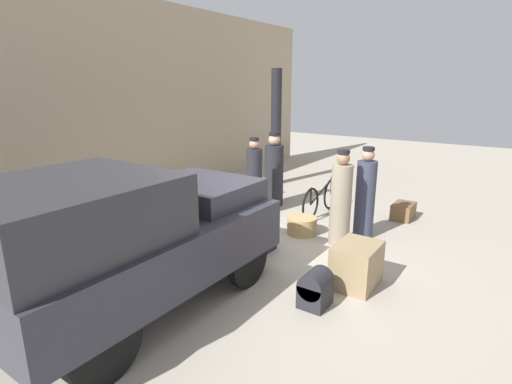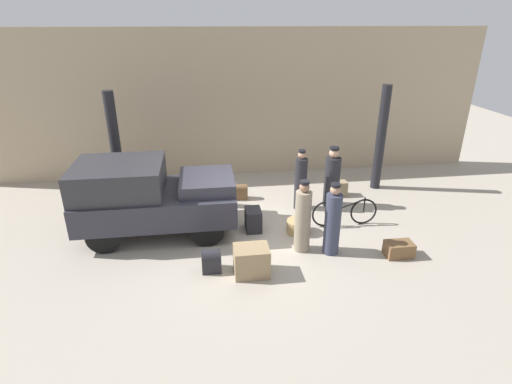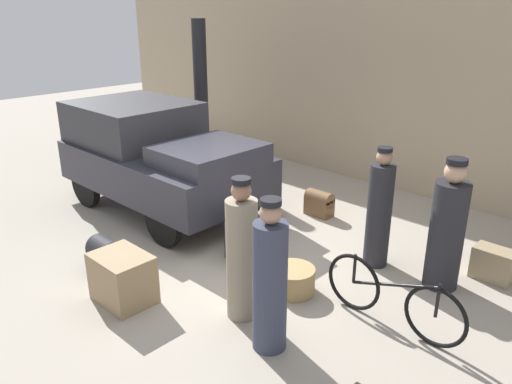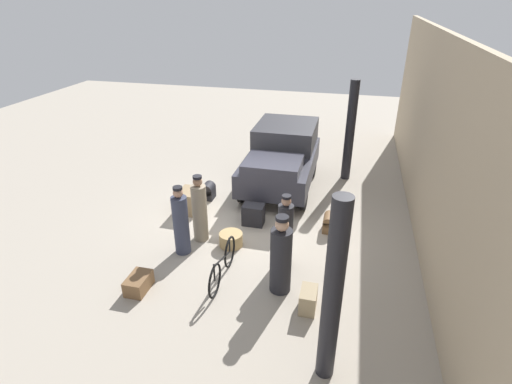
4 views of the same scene
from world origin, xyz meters
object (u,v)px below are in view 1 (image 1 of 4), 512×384
porter_with_bicycle (274,173)px  suitcase_black_upright (262,188)px  truck (124,235)px  trunk_barrel_dark (315,288)px  bicycle (321,198)px  porter_lifting_near_truck (341,202)px  suitcase_tan_flat (258,234)px  trunk_large_brown (171,218)px  porter_standing_middle (254,181)px  trunk_wicker_pale (356,265)px  trunk_umber_medium (403,211)px  porter_carrying_trunk (365,197)px  wicker_basket (302,225)px

porter_with_bicycle → suitcase_black_upright: 0.91m
truck → trunk_barrel_dark: (1.33, -1.84, -0.72)m
bicycle → trunk_barrel_dark: bearing=-155.5°
porter_lifting_near_truck → suitcase_tan_flat: (-0.94, 1.04, -0.48)m
trunk_barrel_dark → trunk_large_brown: 3.54m
porter_with_bicycle → suitcase_tan_flat: bearing=-154.0°
bicycle → porter_standing_middle: size_ratio=1.01×
truck → suitcase_tan_flat: size_ratio=6.71×
trunk_wicker_pale → trunk_umber_medium: size_ratio=1.19×
suitcase_black_upright → trunk_wicker_pale: bearing=-130.1°
suitcase_tan_flat → trunk_large_brown: (-0.16, 1.85, -0.05)m
truck → porter_standing_middle: bearing=11.5°
porter_carrying_trunk → trunk_umber_medium: (1.41, -0.33, -0.59)m
suitcase_black_upright → wicker_basket: bearing=-129.8°
suitcase_black_upright → trunk_barrel_dark: bearing=-138.7°
trunk_barrel_dark → trunk_umber_medium: (4.01, 0.00, -0.07)m
wicker_basket → trunk_umber_medium: trunk_umber_medium is taller
porter_carrying_trunk → trunk_wicker_pale: (-1.81, -0.56, -0.45)m
trunk_wicker_pale → suitcase_black_upright: (2.96, 3.51, -0.09)m
wicker_basket → trunk_barrel_dark: (-2.09, -1.31, 0.08)m
porter_lifting_near_truck → trunk_umber_medium: size_ratio=2.81×
porter_carrying_trunk → suitcase_black_upright: 3.21m
porter_with_bicycle → suitcase_tan_flat: size_ratio=3.10×
bicycle → truck: bearing=175.8°
wicker_basket → porter_standing_middle: bearing=74.7°
porter_with_bicycle → trunk_umber_medium: bearing=-75.9°
porter_carrying_trunk → porter_standing_middle: 2.28m
wicker_basket → suitcase_tan_flat: size_ratio=1.01×
trunk_umber_medium → wicker_basket: bearing=145.7°
porter_carrying_trunk → trunk_umber_medium: porter_carrying_trunk is taller
trunk_large_brown → trunk_umber_medium: (3.11, -3.43, -0.06)m
truck → porter_with_bicycle: bearing=10.3°
porter_with_bicycle → porter_standing_middle: bearing=-175.3°
porter_with_bicycle → suitcase_black_upright: (0.41, 0.60, -0.54)m
bicycle → trunk_barrel_dark: 3.63m
suitcase_tan_flat → trunk_large_brown: bearing=94.9°
porter_standing_middle → trunk_wicker_pale: size_ratio=2.36×
trunk_barrel_dark → bicycle: bearing=24.5°
suitcase_tan_flat → trunk_barrel_dark: (-1.06, -1.58, -0.03)m
porter_standing_middle → suitcase_tan_flat: bearing=-143.5°
truck → trunk_large_brown: truck is taller
bicycle → porter_carrying_trunk: (-0.71, -1.17, 0.40)m
porter_lifting_near_truck → porter_with_bicycle: size_ratio=0.99×
porter_lifting_near_truck → trunk_wicker_pale: size_ratio=2.36×
trunk_large_brown → trunk_wicker_pale: bearing=-91.7°
wicker_basket → porter_carrying_trunk: porter_carrying_trunk is taller
porter_carrying_trunk → suitcase_black_upright: size_ratio=3.30×
porter_carrying_trunk → trunk_barrel_dark: bearing=-172.6°
truck → suitcase_tan_flat: truck is taller
porter_with_bicycle → trunk_wicker_pale: bearing=-131.2°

